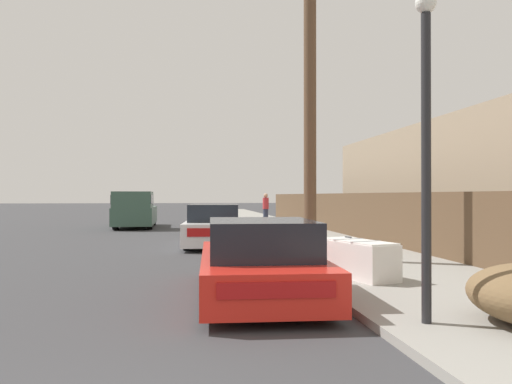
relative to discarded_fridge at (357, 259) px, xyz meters
name	(u,v)px	position (x,y,z in m)	size (l,w,h in m)	color
sidewalk_curb	(271,226)	(1.14, 16.71, -0.41)	(4.20, 63.00, 0.12)	gray
discarded_fridge	(357,259)	(0.00, 0.00, 0.00)	(1.16, 1.90, 0.73)	white
parked_sports_car_red	(259,262)	(-2.07, -1.12, 0.12)	(2.09, 4.61, 1.30)	red
car_parked_mid	(214,226)	(-2.36, 7.61, 0.18)	(2.21, 4.81, 1.40)	silver
pickup_truck	(135,210)	(-5.95, 17.27, 0.46)	(2.05, 5.46, 1.89)	#385647
utility_pole	(310,82)	(-0.22, 2.83, 4.05)	(1.80, 0.31, 8.61)	brown
street_lamp	(426,128)	(-0.33, -3.46, 2.06)	(0.26, 0.26, 4.09)	#232326
wooden_fence	(347,214)	(3.09, 10.02, 0.48)	(0.08, 31.92, 1.66)	brown
pedestrian	(266,208)	(1.16, 18.61, 0.52)	(0.34, 0.34, 1.70)	#282D42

